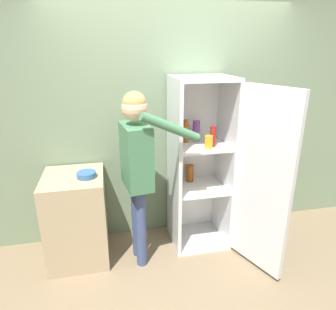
{
  "coord_description": "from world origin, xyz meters",
  "views": [
    {
      "loc": [
        -0.68,
        -2.12,
        2.06
      ],
      "look_at": [
        -0.1,
        0.65,
        1.04
      ],
      "focal_mm": 32.0,
      "sensor_mm": 36.0,
      "label": 1
    }
  ],
  "objects": [
    {
      "name": "ground_plane",
      "position": [
        0.0,
        0.0,
        0.0
      ],
      "size": [
        12.0,
        12.0,
        0.0
      ],
      "primitive_type": "plane",
      "color": "#7A664C"
    },
    {
      "name": "wall_back",
      "position": [
        0.0,
        0.98,
        1.27
      ],
      "size": [
        7.0,
        0.06,
        2.55
      ],
      "color": "gray",
      "rests_on": "ground_plane"
    },
    {
      "name": "refrigerator",
      "position": [
        0.35,
        0.57,
        0.91
      ],
      "size": [
        0.86,
        1.1,
        1.8
      ],
      "color": "silver",
      "rests_on": "ground_plane"
    },
    {
      "name": "person",
      "position": [
        -0.43,
        0.44,
        1.11
      ],
      "size": [
        0.69,
        0.52,
        1.71
      ],
      "color": "#384770",
      "rests_on": "ground_plane"
    },
    {
      "name": "counter",
      "position": [
        -1.04,
        0.62,
        0.45
      ],
      "size": [
        0.57,
        0.62,
        0.91
      ],
      "color": "tan",
      "rests_on": "ground_plane"
    },
    {
      "name": "bowl",
      "position": [
        -0.9,
        0.56,
        0.93
      ],
      "size": [
        0.18,
        0.18,
        0.05
      ],
      "color": "#335B8E",
      "rests_on": "counter"
    }
  ]
}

